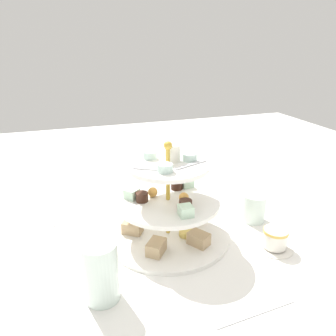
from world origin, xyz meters
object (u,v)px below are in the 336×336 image
butter_knife_left (71,214)px  butter_knife_right (255,312)px  water_glass_short_left (253,207)px  teacup_with_saucer (275,239)px  water_glass_tall_right (101,272)px  tiered_serving_stand (168,209)px

butter_knife_left → butter_knife_right: bearing=79.5°
butter_knife_right → butter_knife_left: bearing=118.5°
water_glass_short_left → teacup_with_saucer: 0.14m
teacup_with_saucer → butter_knife_right: size_ratio=0.53×
water_glass_tall_right → butter_knife_left: (-0.04, 0.35, -0.06)m
tiered_serving_stand → water_glass_short_left: bearing=1.0°
water_glass_short_left → butter_knife_right: bearing=-120.9°
tiered_serving_stand → water_glass_short_left: 0.25m
water_glass_tall_right → teacup_with_saucer: 0.41m
water_glass_tall_right → butter_knife_right: bearing=-26.0°
water_glass_short_left → teacup_with_saucer: (-0.02, -0.13, -0.01)m
teacup_with_saucer → butter_knife_right: bearing=-133.9°
tiered_serving_stand → water_glass_short_left: (0.25, 0.00, -0.04)m
water_glass_short_left → teacup_with_saucer: water_glass_short_left is taller
tiered_serving_stand → water_glass_tall_right: (-0.19, -0.16, -0.02)m
water_glass_short_left → butter_knife_right: 0.34m
water_glass_short_left → butter_knife_left: bearing=159.0°
water_glass_tall_right → tiered_serving_stand: bearing=41.0°
butter_knife_left → butter_knife_right: (0.30, -0.47, 0.00)m
water_glass_tall_right → butter_knife_left: 0.36m
tiered_serving_stand → water_glass_tall_right: size_ratio=2.53×
water_glass_tall_right → water_glass_short_left: bearing=21.0°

